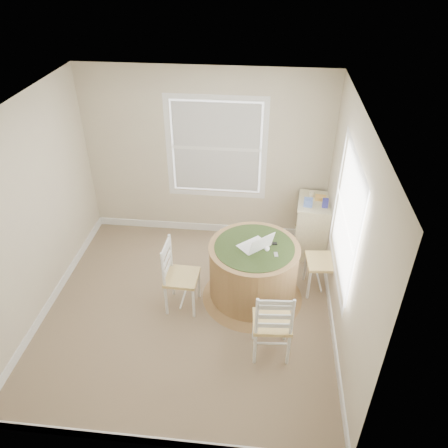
# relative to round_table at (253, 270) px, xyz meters

# --- Properties ---
(room) EXTENTS (3.64, 3.64, 2.64)m
(room) POSITION_rel_round_table_xyz_m (-0.63, -0.17, 0.86)
(room) COLOR #8E745A
(room) RESTS_ON ground
(round_table) EXTENTS (1.32, 1.32, 0.82)m
(round_table) POSITION_rel_round_table_xyz_m (0.00, 0.00, 0.00)
(round_table) COLOR #976744
(round_table) RESTS_ON ground
(chair_left) EXTENTS (0.41, 0.43, 0.95)m
(chair_left) POSITION_rel_round_table_xyz_m (-0.87, -0.26, 0.03)
(chair_left) COLOR white
(chair_left) RESTS_ON ground
(chair_near) EXTENTS (0.45, 0.43, 0.95)m
(chair_near) POSITION_rel_round_table_xyz_m (0.25, -0.89, 0.03)
(chair_near) COLOR white
(chair_near) RESTS_ON ground
(chair_right) EXTENTS (0.43, 0.45, 0.95)m
(chair_right) POSITION_rel_round_table_xyz_m (0.88, 0.24, 0.03)
(chair_right) COLOR white
(chair_right) RESTS_ON ground
(laptop) EXTENTS (0.47, 0.47, 0.25)m
(laptop) POSITION_rel_round_table_xyz_m (0.01, -0.01, 0.41)
(laptop) COLOR white
(laptop) RESTS_ON round_table
(mouse) EXTENTS (0.08, 0.11, 0.04)m
(mouse) POSITION_rel_round_table_xyz_m (0.15, -0.03, 0.38)
(mouse) COLOR white
(mouse) RESTS_ON round_table
(phone) EXTENTS (0.06, 0.09, 0.02)m
(phone) POSITION_rel_round_table_xyz_m (0.26, -0.13, 0.37)
(phone) COLOR #B7BABF
(phone) RESTS_ON round_table
(keys) EXTENTS (0.07, 0.06, 0.02)m
(keys) POSITION_rel_round_table_xyz_m (0.25, 0.08, 0.38)
(keys) COLOR black
(keys) RESTS_ON round_table
(corner_chest) EXTENTS (0.55, 0.69, 0.86)m
(corner_chest) POSITION_rel_round_table_xyz_m (0.81, 1.10, -0.01)
(corner_chest) COLOR beige
(corner_chest) RESTS_ON ground
(tissue_box) EXTENTS (0.13, 0.13, 0.10)m
(tissue_box) POSITION_rel_round_table_xyz_m (0.68, 0.96, 0.47)
(tissue_box) COLOR #5B7AD1
(tissue_box) RESTS_ON corner_chest
(box_yellow) EXTENTS (0.16, 0.11, 0.06)m
(box_yellow) POSITION_rel_round_table_xyz_m (0.88, 1.16, 0.45)
(box_yellow) COLOR #F2B655
(box_yellow) RESTS_ON corner_chest
(box_blue) EXTENTS (0.09, 0.09, 0.12)m
(box_blue) POSITION_rel_round_table_xyz_m (0.94, 0.95, 0.48)
(box_blue) COLOR #3535A0
(box_blue) RESTS_ON corner_chest
(cup_cream) EXTENTS (0.07, 0.07, 0.09)m
(cup_cream) POSITION_rel_round_table_xyz_m (0.75, 1.24, 0.46)
(cup_cream) COLOR beige
(cup_cream) RESTS_ON corner_chest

